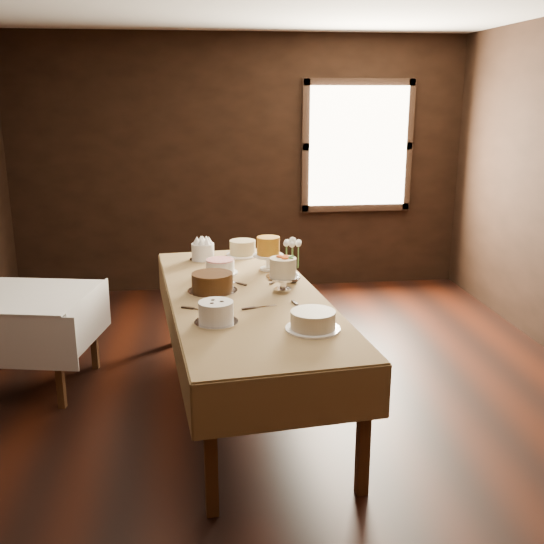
{
  "coord_description": "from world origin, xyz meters",
  "views": [
    {
      "loc": [
        -0.52,
        -4.08,
        2.15
      ],
      "look_at": [
        0.0,
        0.2,
        0.95
      ],
      "focal_mm": 42.01,
      "sensor_mm": 36.0,
      "label": 1
    }
  ],
  "objects_px": {
    "cake_flowers": "(283,276)",
    "cake_server_e": "(205,310)",
    "cake_caramel": "(268,255)",
    "cake_server_b": "(301,309)",
    "cake_lattice": "(220,267)",
    "cake_cream": "(313,321)",
    "display_table": "(245,303)",
    "cake_server_a": "(266,306)",
    "cake_meringue": "(203,252)",
    "cake_speckled": "(243,248)",
    "cake_swirl": "(216,313)",
    "side_table": "(29,305)",
    "cake_chocolate": "(212,283)",
    "cake_server_d": "(281,279)",
    "cake_server_c": "(230,281)",
    "flower_vase": "(292,275)"
  },
  "relations": [
    {
      "from": "cake_flowers",
      "to": "cake_server_e",
      "type": "bearing_deg",
      "value": -146.28
    },
    {
      "from": "cake_caramel",
      "to": "cake_server_b",
      "type": "distance_m",
      "value": 1.0
    },
    {
      "from": "cake_lattice",
      "to": "cake_cream",
      "type": "bearing_deg",
      "value": -69.26
    },
    {
      "from": "display_table",
      "to": "cake_server_a",
      "type": "bearing_deg",
      "value": -68.86
    },
    {
      "from": "cake_server_a",
      "to": "cake_server_b",
      "type": "distance_m",
      "value": 0.24
    },
    {
      "from": "cake_cream",
      "to": "cake_meringue",
      "type": "bearing_deg",
      "value": 109.66
    },
    {
      "from": "display_table",
      "to": "cake_server_e",
      "type": "xyz_separation_m",
      "value": [
        -0.29,
        -0.32,
        0.06
      ]
    },
    {
      "from": "cake_speckled",
      "to": "cake_swirl",
      "type": "bearing_deg",
      "value": -99.84
    },
    {
      "from": "cake_speckled",
      "to": "cake_caramel",
      "type": "distance_m",
      "value": 0.51
    },
    {
      "from": "side_table",
      "to": "cake_caramel",
      "type": "relative_size",
      "value": 3.69
    },
    {
      "from": "cake_flowers",
      "to": "cake_server_e",
      "type": "relative_size",
      "value": 1.04
    },
    {
      "from": "side_table",
      "to": "cake_meringue",
      "type": "relative_size",
      "value": 3.87
    },
    {
      "from": "cake_caramel",
      "to": "cake_speckled",
      "type": "bearing_deg",
      "value": 108.91
    },
    {
      "from": "cake_lattice",
      "to": "cake_server_a",
      "type": "height_order",
      "value": "cake_lattice"
    },
    {
      "from": "cake_chocolate",
      "to": "cake_server_d",
      "type": "xyz_separation_m",
      "value": [
        0.52,
        0.26,
        -0.06
      ]
    },
    {
      "from": "cake_chocolate",
      "to": "cake_swirl",
      "type": "distance_m",
      "value": 0.64
    },
    {
      "from": "cake_caramel",
      "to": "cake_swirl",
      "type": "bearing_deg",
      "value": -111.08
    },
    {
      "from": "cake_server_a",
      "to": "side_table",
      "type": "bearing_deg",
      "value": 139.92
    },
    {
      "from": "cake_speckled",
      "to": "cake_server_a",
      "type": "bearing_deg",
      "value": -88.22
    },
    {
      "from": "cake_chocolate",
      "to": "cake_cream",
      "type": "relative_size",
      "value": 1.1
    },
    {
      "from": "side_table",
      "to": "cake_speckled",
      "type": "relative_size",
      "value": 3.26
    },
    {
      "from": "cake_server_b",
      "to": "cake_server_e",
      "type": "height_order",
      "value": "same"
    },
    {
      "from": "cake_lattice",
      "to": "cake_swirl",
      "type": "distance_m",
      "value": 1.12
    },
    {
      "from": "cake_lattice",
      "to": "cake_chocolate",
      "type": "bearing_deg",
      "value": -98.94
    },
    {
      "from": "side_table",
      "to": "cake_server_c",
      "type": "bearing_deg",
      "value": -5.78
    },
    {
      "from": "cake_speckled",
      "to": "display_table",
      "type": "bearing_deg",
      "value": -93.49
    },
    {
      "from": "display_table",
      "to": "cake_server_b",
      "type": "relative_size",
      "value": 11.4
    },
    {
      "from": "cake_meringue",
      "to": "cake_server_a",
      "type": "height_order",
      "value": "cake_meringue"
    },
    {
      "from": "display_table",
      "to": "cake_meringue",
      "type": "relative_size",
      "value": 10.36
    },
    {
      "from": "display_table",
      "to": "cake_server_d",
      "type": "distance_m",
      "value": 0.46
    },
    {
      "from": "cake_server_a",
      "to": "cake_lattice",
      "type": "bearing_deg",
      "value": 91.32
    },
    {
      "from": "side_table",
      "to": "cake_chocolate",
      "type": "relative_size",
      "value": 2.56
    },
    {
      "from": "cake_caramel",
      "to": "cake_chocolate",
      "type": "bearing_deg",
      "value": -130.49
    },
    {
      "from": "cake_chocolate",
      "to": "cake_server_b",
      "type": "distance_m",
      "value": 0.72
    },
    {
      "from": "flower_vase",
      "to": "cake_swirl",
      "type": "bearing_deg",
      "value": -126.19
    },
    {
      "from": "display_table",
      "to": "cake_server_d",
      "type": "bearing_deg",
      "value": 49.42
    },
    {
      "from": "cake_caramel",
      "to": "cake_swirl",
      "type": "distance_m",
      "value": 1.26
    },
    {
      "from": "cake_server_d",
      "to": "flower_vase",
      "type": "relative_size",
      "value": 2.03
    },
    {
      "from": "cake_chocolate",
      "to": "cake_server_c",
      "type": "height_order",
      "value": "cake_chocolate"
    },
    {
      "from": "cake_flowers",
      "to": "cake_server_b",
      "type": "distance_m",
      "value": 0.44
    },
    {
      "from": "display_table",
      "to": "cake_caramel",
      "type": "bearing_deg",
      "value": 69.44
    },
    {
      "from": "cake_speckled",
      "to": "cake_cream",
      "type": "relative_size",
      "value": 0.87
    },
    {
      "from": "cake_server_e",
      "to": "flower_vase",
      "type": "xyz_separation_m",
      "value": [
        0.65,
        0.56,
        0.06
      ]
    },
    {
      "from": "cake_cream",
      "to": "cake_server_a",
      "type": "distance_m",
      "value": 0.5
    },
    {
      "from": "cake_lattice",
      "to": "cake_server_d",
      "type": "distance_m",
      "value": 0.49
    },
    {
      "from": "side_table",
      "to": "flower_vase",
      "type": "relative_size",
      "value": 8.63
    },
    {
      "from": "cake_lattice",
      "to": "cake_server_a",
      "type": "bearing_deg",
      "value": -72.9
    },
    {
      "from": "cake_caramel",
      "to": "cake_chocolate",
      "type": "distance_m",
      "value": 0.71
    },
    {
      "from": "cake_flowers",
      "to": "flower_vase",
      "type": "height_order",
      "value": "cake_flowers"
    },
    {
      "from": "display_table",
      "to": "cake_flowers",
      "type": "xyz_separation_m",
      "value": [
        0.27,
        0.06,
        0.17
      ]
    }
  ]
}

